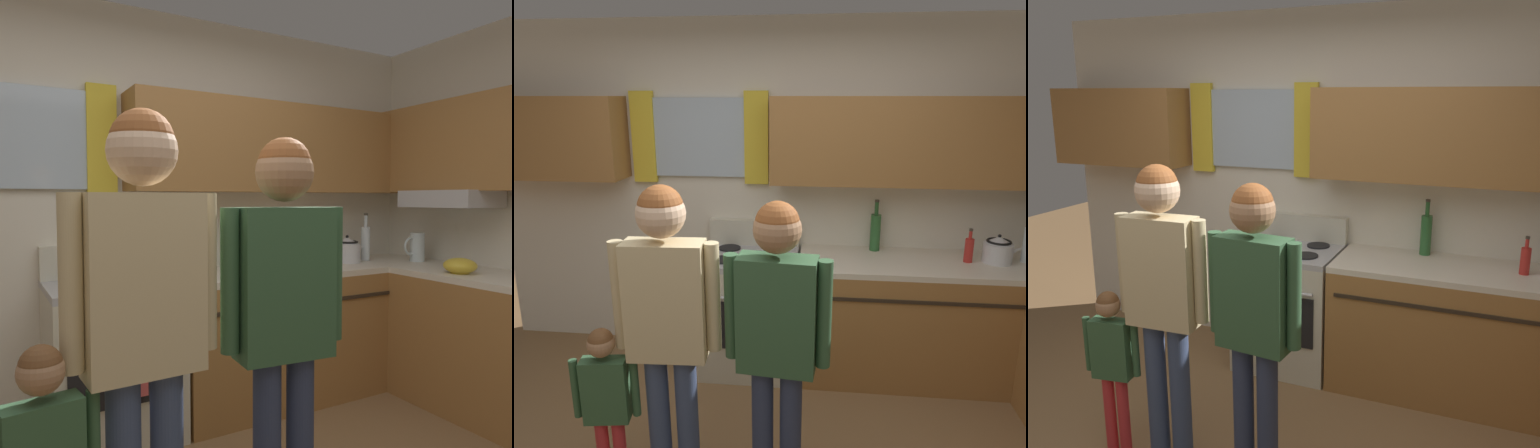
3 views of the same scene
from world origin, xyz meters
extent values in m
cube|color=silver|center=(0.00, 1.90, 1.30)|extent=(4.60, 0.10, 2.60)
cube|color=silver|center=(-0.59, 1.83, 1.73)|extent=(0.70, 0.03, 0.59)
cube|color=yellow|center=(-1.03, 1.82, 1.73)|extent=(0.18, 0.04, 0.69)
cube|color=yellow|center=(-0.16, 1.82, 1.73)|extent=(0.18, 0.04, 0.69)
cube|color=#9E6B38|center=(-1.73, 1.69, 1.73)|extent=(1.14, 0.32, 0.61)
cube|color=#9E6B38|center=(1.14, 1.69, 1.73)|extent=(2.33, 0.32, 0.61)
cube|color=#9E6B38|center=(1.25, 1.54, 0.43)|extent=(2.10, 0.62, 0.86)
cube|color=beige|center=(1.25, 1.54, 0.88)|extent=(2.10, 0.62, 0.04)
cube|color=#2D2319|center=(1.25, 1.23, 0.72)|extent=(1.98, 0.01, 0.02)
cube|color=beige|center=(-0.17, 1.54, 0.43)|extent=(0.71, 0.62, 0.86)
cube|color=black|center=(-0.17, 1.23, 0.48)|extent=(0.59, 0.01, 0.36)
cylinder|color=#ADADB2|center=(-0.17, 1.20, 0.70)|extent=(0.59, 0.02, 0.02)
cube|color=#ADADB2|center=(-0.17, 1.54, 0.88)|extent=(0.71, 0.62, 0.04)
cube|color=beige|center=(-0.17, 1.81, 1.00)|extent=(0.71, 0.08, 0.20)
cylinder|color=black|center=(-0.35, 1.40, 0.91)|extent=(0.17, 0.17, 0.01)
cylinder|color=black|center=(0.00, 1.40, 0.91)|extent=(0.17, 0.17, 0.01)
cylinder|color=black|center=(-0.35, 1.68, 0.91)|extent=(0.17, 0.17, 0.01)
cylinder|color=black|center=(0.00, 1.68, 0.91)|extent=(0.17, 0.17, 0.01)
cube|color=#CC4C4C|center=(-0.17, 1.19, 0.52)|extent=(0.20, 0.02, 0.34)
cylinder|color=#2D6633|center=(0.76, 1.76, 1.04)|extent=(0.08, 0.08, 0.28)
cylinder|color=#2D6633|center=(0.76, 1.76, 1.23)|extent=(0.03, 0.03, 0.10)
cylinder|color=#3F382D|center=(0.76, 1.76, 1.29)|extent=(0.03, 0.03, 0.02)
cylinder|color=red|center=(1.39, 1.57, 0.99)|extent=(0.06, 0.06, 0.17)
cylinder|color=red|center=(1.39, 1.57, 1.10)|extent=(0.02, 0.02, 0.06)
cylinder|color=#3F382D|center=(1.39, 1.57, 1.14)|extent=(0.03, 0.03, 0.02)
cylinder|color=silver|center=(1.60, 1.58, 0.97)|extent=(0.20, 0.20, 0.14)
cone|color=silver|center=(1.60, 1.58, 1.06)|extent=(0.18, 0.18, 0.05)
sphere|color=black|center=(1.60, 1.58, 1.09)|extent=(0.02, 0.02, 0.02)
cone|color=silver|center=(1.73, 1.58, 1.00)|extent=(0.09, 0.04, 0.07)
torus|color=black|center=(1.60, 1.58, 1.05)|extent=(0.17, 0.17, 0.02)
cylinder|color=#38476B|center=(-0.30, 0.24, 0.41)|extent=(0.11, 0.11, 0.82)
cylinder|color=#38476B|center=(-0.44, 0.24, 0.41)|extent=(0.11, 0.11, 0.82)
cube|color=#D1BC8C|center=(-0.37, 0.24, 1.11)|extent=(0.38, 0.18, 0.58)
cylinder|color=#D1BC8C|center=(-0.15, 0.25, 1.13)|extent=(0.07, 0.07, 0.53)
cylinder|color=#D1BC8C|center=(-0.59, 0.23, 1.13)|extent=(0.07, 0.07, 0.53)
sphere|color=beige|center=(-0.37, 0.24, 1.53)|extent=(0.23, 0.23, 0.23)
sphere|color=brown|center=(-0.37, 0.24, 1.56)|extent=(0.21, 0.21, 0.21)
cylinder|color=#2D3856|center=(0.22, 0.22, 0.40)|extent=(0.11, 0.11, 0.79)
cylinder|color=#2D3856|center=(0.08, 0.24, 0.40)|extent=(0.11, 0.11, 0.79)
cube|color=#335938|center=(0.15, 0.23, 1.07)|extent=(0.37, 0.19, 0.56)
cylinder|color=#335938|center=(0.37, 0.21, 1.09)|extent=(0.07, 0.07, 0.52)
cylinder|color=#335938|center=(-0.06, 0.25, 1.09)|extent=(0.07, 0.07, 0.52)
sphere|color=#A87A56|center=(0.15, 0.23, 1.48)|extent=(0.22, 0.22, 0.22)
sphere|color=brown|center=(0.15, 0.23, 1.51)|extent=(0.20, 0.20, 0.20)
cube|color=#335938|center=(-0.69, 0.18, 0.65)|extent=(0.23, 0.12, 0.34)
cylinder|color=#335938|center=(-0.54, 0.20, 0.66)|extent=(0.04, 0.04, 0.31)
cylinder|color=#335938|center=(-0.83, 0.16, 0.66)|extent=(0.04, 0.04, 0.31)
sphere|color=#A87A56|center=(-0.69, 0.18, 0.90)|extent=(0.13, 0.13, 0.13)
sphere|color=brown|center=(-0.69, 0.18, 0.92)|extent=(0.12, 0.12, 0.12)
camera|label=1|loc=(-0.82, -1.28, 1.38)|focal=34.31mm
camera|label=2|loc=(0.34, -1.75, 2.04)|focal=33.14mm
camera|label=3|loc=(1.19, -1.94, 2.00)|focal=37.41mm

